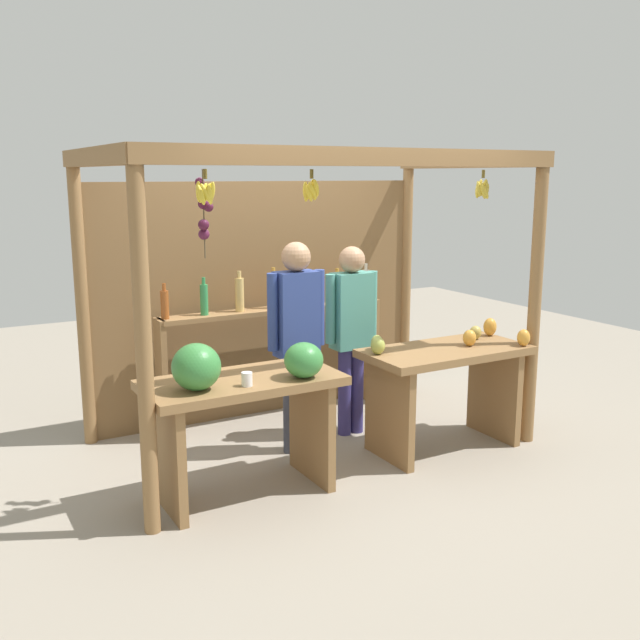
# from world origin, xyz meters

# --- Properties ---
(ground_plane) EXTENTS (12.00, 12.00, 0.00)m
(ground_plane) POSITION_xyz_m (0.00, 0.00, 0.00)
(ground_plane) COLOR gray
(ground_plane) RESTS_ON ground
(market_stall) EXTENTS (3.24, 1.82, 2.31)m
(market_stall) POSITION_xyz_m (-0.00, 0.40, 1.33)
(market_stall) COLOR olive
(market_stall) RESTS_ON ground
(fruit_counter_left) EXTENTS (1.31, 0.64, 1.11)m
(fruit_counter_left) POSITION_xyz_m (-0.88, -0.68, 0.69)
(fruit_counter_left) COLOR olive
(fruit_counter_left) RESTS_ON ground
(fruit_counter_right) EXTENTS (1.32, 0.64, 0.97)m
(fruit_counter_right) POSITION_xyz_m (0.87, -0.64, 0.60)
(fruit_counter_right) COLOR olive
(fruit_counter_right) RESTS_ON ground
(bottle_shelf_unit) EXTENTS (2.08, 0.22, 1.35)m
(bottle_shelf_unit) POSITION_xyz_m (0.00, 0.64, 0.81)
(bottle_shelf_unit) COLOR olive
(bottle_shelf_unit) RESTS_ON ground
(vendor_man) EXTENTS (0.48, 0.22, 1.64)m
(vendor_man) POSITION_xyz_m (-0.18, -0.13, 0.99)
(vendor_man) COLOR #3D4152
(vendor_man) RESTS_ON ground
(vendor_woman) EXTENTS (0.48, 0.21, 1.57)m
(vendor_woman) POSITION_xyz_m (0.39, 0.00, 0.94)
(vendor_woman) COLOR navy
(vendor_woman) RESTS_ON ground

